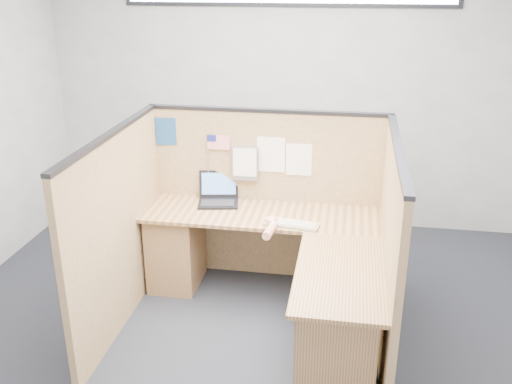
% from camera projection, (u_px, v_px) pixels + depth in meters
% --- Properties ---
extents(floor, '(5.00, 5.00, 0.00)m').
position_uv_depth(floor, '(247.00, 336.00, 4.34)').
color(floor, '#1E212B').
rests_on(floor, ground).
extents(wall_back, '(5.00, 0.00, 5.00)m').
position_uv_depth(wall_back, '(286.00, 94.00, 5.90)').
color(wall_back, '#97999C').
rests_on(wall_back, floor).
extents(cubicle_partitions, '(2.06, 1.83, 1.53)m').
position_uv_depth(cubicle_partitions, '(256.00, 221.00, 4.45)').
color(cubicle_partitions, olive).
rests_on(cubicle_partitions, floor).
extents(l_desk, '(1.95, 1.75, 0.73)m').
position_uv_depth(l_desk, '(277.00, 274.00, 4.43)').
color(l_desk, brown).
rests_on(l_desk, floor).
extents(laptop, '(0.38, 0.38, 0.24)m').
position_uv_depth(laptop, '(220.00, 195.00, 4.91)').
color(laptop, black).
rests_on(laptop, l_desk).
extents(keyboard, '(0.45, 0.21, 0.03)m').
position_uv_depth(keyboard, '(291.00, 224.00, 4.46)').
color(keyboard, gray).
rests_on(keyboard, l_desk).
extents(mouse, '(0.11, 0.08, 0.04)m').
position_uv_depth(mouse, '(272.00, 222.00, 4.49)').
color(mouse, '#B6B6BA').
rests_on(mouse, l_desk).
extents(hand_forearm, '(0.10, 0.35, 0.07)m').
position_uv_depth(hand_forearm, '(271.00, 227.00, 4.36)').
color(hand_forearm, tan).
rests_on(hand_forearm, l_desk).
extents(blue_poster, '(0.18, 0.02, 0.24)m').
position_uv_depth(blue_poster, '(166.00, 132.00, 4.89)').
color(blue_poster, navy).
rests_on(blue_poster, cubicle_partitions).
extents(american_flag, '(0.20, 0.01, 0.34)m').
position_uv_depth(american_flag, '(216.00, 144.00, 4.84)').
color(american_flag, olive).
rests_on(american_flag, cubicle_partitions).
extents(file_holder, '(0.23, 0.05, 0.29)m').
position_uv_depth(file_holder, '(245.00, 163.00, 4.85)').
color(file_holder, slate).
rests_on(file_holder, cubicle_partitions).
extents(paper_left, '(0.24, 0.01, 0.30)m').
position_uv_depth(paper_left, '(271.00, 155.00, 4.81)').
color(paper_left, white).
rests_on(paper_left, cubicle_partitions).
extents(paper_right, '(0.22, 0.01, 0.28)m').
position_uv_depth(paper_right, '(299.00, 160.00, 4.78)').
color(paper_right, white).
rests_on(paper_right, cubicle_partitions).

